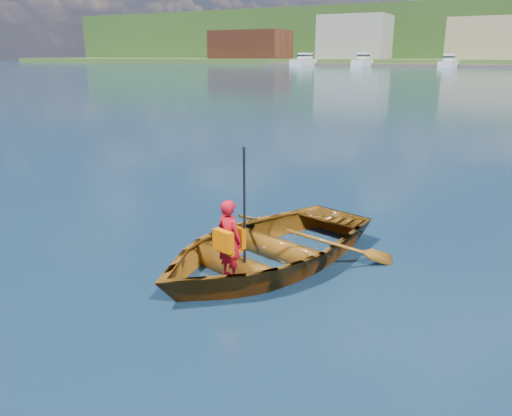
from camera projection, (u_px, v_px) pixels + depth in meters
name	position (u px, v px, depth m)	size (l,w,h in m)	color
ground	(316.00, 252.00, 8.42)	(600.00, 600.00, 0.00)	#112546
rowboat	(265.00, 246.00, 7.86)	(4.08, 4.90, 0.88)	brown
child_paddler	(230.00, 239.00, 7.02)	(0.49, 0.41, 1.90)	red
waterfront_buildings	(492.00, 39.00, 149.32)	(202.00, 16.00, 14.00)	maroon
marina_yachts	(509.00, 62.00, 130.06)	(141.16, 13.60, 4.40)	silver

